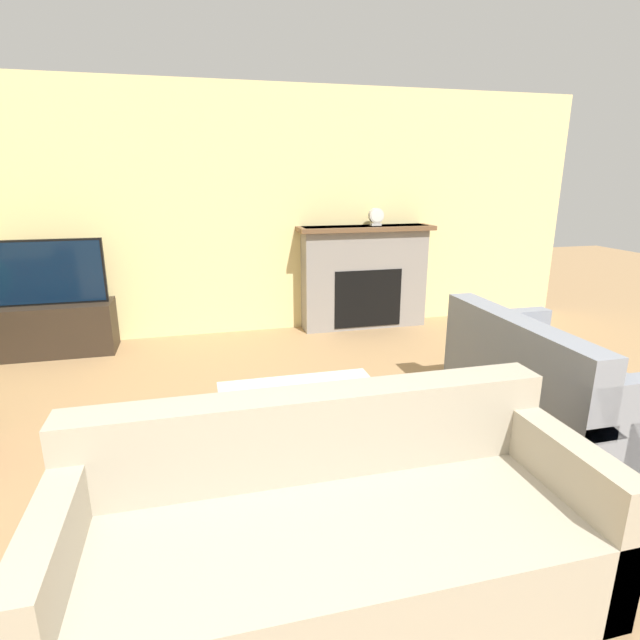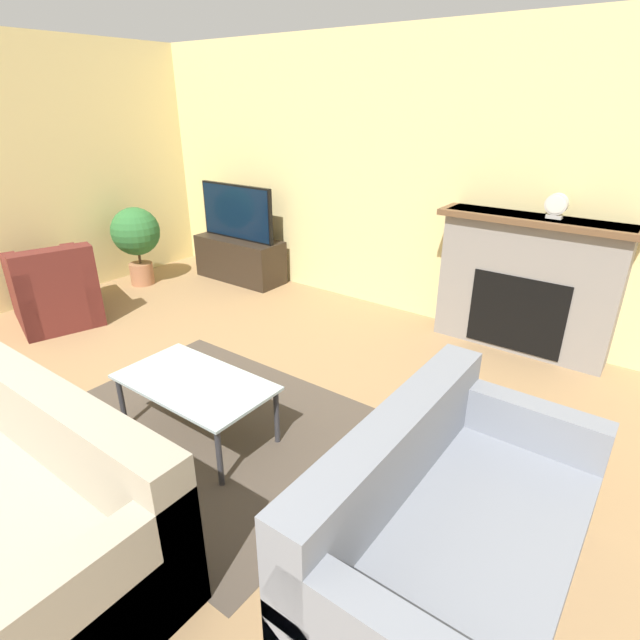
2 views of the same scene
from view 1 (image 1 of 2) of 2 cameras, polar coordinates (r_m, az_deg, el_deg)
The scene contains 9 objects.
wall_back at distance 5.68m, azimuth -12.31°, elevation 11.76°, with size 8.79×0.06×2.70m.
area_rug at distance 3.49m, azimuth -2.38°, elevation -13.91°, with size 2.23×1.78×0.00m.
fireplace at distance 5.91m, azimuth 5.10°, elevation 5.13°, with size 1.59×0.37×1.20m.
tv_stand at distance 5.71m, azimuth -28.05°, elevation -0.92°, with size 1.15×0.45×0.52m.
tv at distance 5.58m, azimuth -28.84°, elevation 4.79°, with size 1.09×0.06×0.65m.
couch_sectional at distance 2.29m, azimuth 1.46°, elevation -23.38°, with size 2.20×0.89×0.82m.
couch_loveseat at distance 3.96m, azimuth 24.62°, elevation -7.01°, with size 0.90×1.58×0.82m.
coffee_table at distance 3.25m, azimuth -2.18°, elevation -8.85°, with size 1.03×0.58×0.42m.
mantel_clock at distance 5.87m, azimuth 6.43°, elevation 11.68°, with size 0.17×0.07×0.20m.
Camera 1 is at (-0.21, -0.88, 1.75)m, focal length 28.00 mm.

